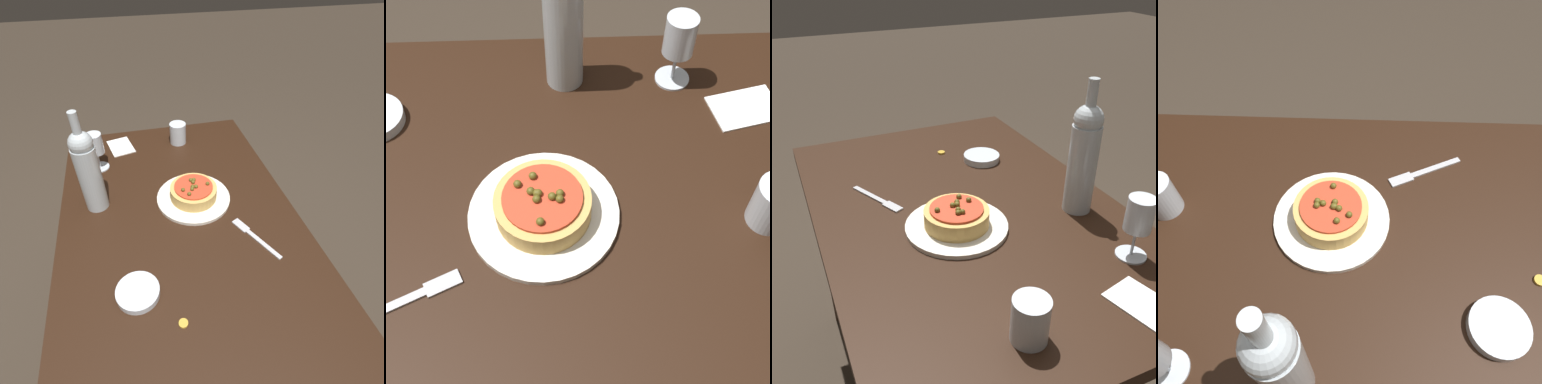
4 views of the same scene
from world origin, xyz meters
The scene contains 10 objects.
dining_table centered at (0.00, 0.00, 0.67)m, with size 1.21×0.79×0.78m.
dinner_plate centered at (-0.08, 0.07, 0.78)m, with size 0.26×0.26×0.01m.
pizza centered at (-0.08, 0.07, 0.81)m, with size 0.16×0.16×0.06m.
wine_glass centered at (-0.34, -0.26, 0.88)m, with size 0.07×0.07×0.15m.
wine_bottle centered at (-0.12, -0.27, 0.93)m, with size 0.08×0.08×0.36m.
water_cup centered at (-0.46, 0.08, 0.82)m, with size 0.07×0.07×0.09m.
side_bowl centered at (0.25, -0.16, 0.79)m, with size 0.12×0.12×0.02m.
fork centered at (0.13, 0.21, 0.78)m, with size 0.19×0.10×0.00m.
paper_napkin centered at (-0.48, -0.17, 0.78)m, with size 0.15×0.12×0.00m.
bottle_cap centered at (0.36, -0.06, 0.78)m, with size 0.02×0.02×0.01m.
Camera 3 is at (-0.95, 0.43, 1.42)m, focal length 42.00 mm.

